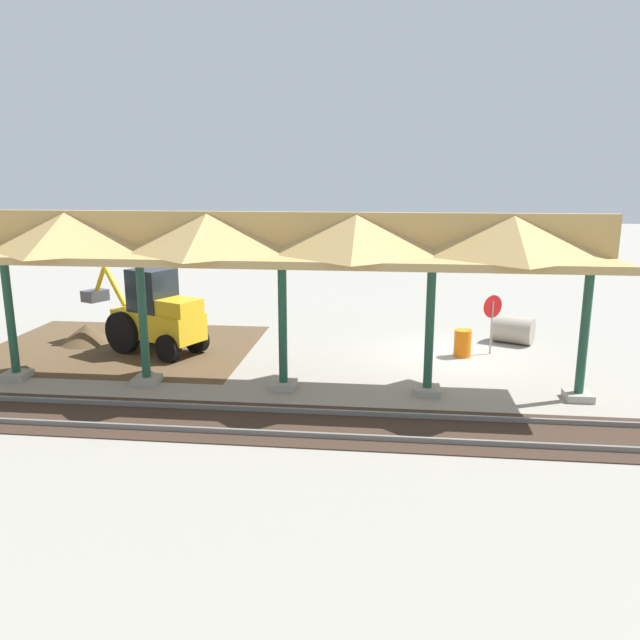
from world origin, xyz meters
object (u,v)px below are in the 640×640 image
Objects in this scene: backhoe at (155,315)px; concrete_pipe at (513,330)px; stop_sign at (492,312)px; traffic_barrel at (463,343)px.

concrete_pipe is at bearing -168.57° from backhoe.
traffic_barrel is (0.96, 0.41, -0.98)m from stop_sign.
traffic_barrel is (-10.23, -0.55, -0.82)m from backhoe.
traffic_barrel is (1.98, 1.92, -0.03)m from concrete_pipe.
stop_sign is 1.43m from traffic_barrel.
backhoe is at bearing 11.43° from concrete_pipe.
traffic_barrel is at bearing 22.91° from stop_sign.
backhoe is 12.48m from concrete_pipe.
stop_sign is at bearing -175.10° from backhoe.
backhoe is at bearing 3.09° from traffic_barrel.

